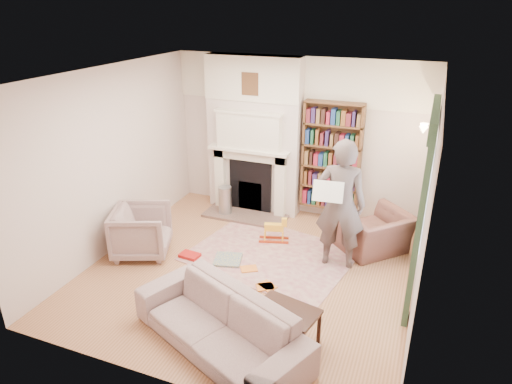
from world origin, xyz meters
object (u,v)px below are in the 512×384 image
at_px(armchair_reading, 374,232).
at_px(paraffin_heater, 225,201).
at_px(sofa, 220,324).
at_px(man_reading, 341,205).
at_px(coffee_table, 286,326).
at_px(rocking_horse, 274,230).
at_px(bookcase, 331,156).
at_px(armchair_left, 142,231).

distance_m(armchair_reading, paraffin_heater, 2.72).
height_order(sofa, man_reading, man_reading).
distance_m(coffee_table, rocking_horse, 2.37).
bearing_deg(sofa, man_reading, 93.28).
relative_size(bookcase, paraffin_heater, 3.36).
bearing_deg(rocking_horse, sofa, -100.74).
height_order(bookcase, man_reading, bookcase).
xyz_separation_m(sofa, man_reading, (0.84, 2.24, 0.65)).
height_order(armchair_reading, man_reading, man_reading).
distance_m(armchair_left, paraffin_heater, 1.82).
xyz_separation_m(bookcase, coffee_table, (0.30, -3.35, -0.95)).
bearing_deg(armchair_reading, rocking_horse, -35.02).
bearing_deg(sofa, armchair_reading, 89.42).
xyz_separation_m(bookcase, armchair_reading, (0.93, -0.86, -0.85)).
xyz_separation_m(armchair_reading, armchair_left, (-3.31, -1.39, 0.06)).
bearing_deg(bookcase, sofa, -95.63).
relative_size(sofa, paraffin_heater, 3.97).
distance_m(bookcase, armchair_left, 3.37).
bearing_deg(man_reading, armchair_reading, -132.36).
relative_size(bookcase, rocking_horse, 3.84).
relative_size(bookcase, sofa, 0.85).
distance_m(armchair_left, sofa, 2.48).
bearing_deg(sofa, paraffin_heater, 138.03).
xyz_separation_m(armchair_left, man_reading, (2.86, 0.79, 0.59)).
bearing_deg(bookcase, paraffin_heater, -162.99).
height_order(bookcase, paraffin_heater, bookcase).
height_order(armchair_left, coffee_table, armchair_left).
bearing_deg(armchair_reading, armchair_left, -23.34).
distance_m(sofa, man_reading, 2.48).
xyz_separation_m(sofa, paraffin_heater, (-1.41, 3.15, -0.04)).
bearing_deg(man_reading, armchair_left, 9.99).
bearing_deg(armchair_reading, bookcase, -89.02).
distance_m(bookcase, rocking_horse, 1.63).
bearing_deg(coffee_table, sofa, -139.59).
bearing_deg(paraffin_heater, armchair_reading, -6.72).
bearing_deg(coffee_table, bookcase, 107.77).
xyz_separation_m(man_reading, rocking_horse, (-1.09, 0.30, -0.76)).
distance_m(bookcase, coffee_table, 3.49).
xyz_separation_m(bookcase, armchair_left, (-2.38, -2.25, -0.80)).
bearing_deg(armchair_left, armchair_reading, -89.55).
relative_size(armchair_reading, coffee_table, 1.41).
bearing_deg(armchair_left, rocking_horse, -80.72).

